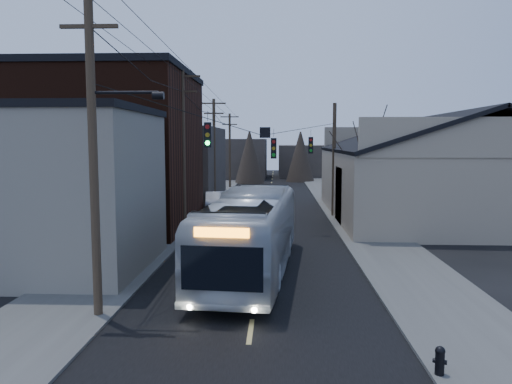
{
  "coord_description": "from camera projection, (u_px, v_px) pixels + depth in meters",
  "views": [
    {
      "loc": [
        0.79,
        -12.45,
        5.71
      ],
      "look_at": [
        -0.35,
        13.94,
        3.0
      ],
      "focal_mm": 35.0,
      "sensor_mm": 36.0,
      "label": 1
    }
  ],
  "objects": [
    {
      "name": "ground",
      "position": [
        246.0,
        361.0,
        12.99
      ],
      "size": [
        160.0,
        160.0,
        0.0
      ],
      "primitive_type": "plane",
      "color": "black",
      "rests_on": "ground"
    },
    {
      "name": "road_surface",
      "position": [
        268.0,
        208.0,
        42.8
      ],
      "size": [
        9.0,
        110.0,
        0.02
      ],
      "primitive_type": "cube",
      "color": "black",
      "rests_on": "ground"
    },
    {
      "name": "sidewalk_left",
      "position": [
        193.0,
        207.0,
        43.07
      ],
      "size": [
        4.0,
        110.0,
        0.12
      ],
      "primitive_type": "cube",
      "color": "#474744",
      "rests_on": "ground"
    },
    {
      "name": "sidewalk_right",
      "position": [
        344.0,
        207.0,
        42.52
      ],
      "size": [
        4.0,
        110.0,
        0.12
      ],
      "primitive_type": "cube",
      "color": "#474744",
      "rests_on": "ground"
    },
    {
      "name": "building_clapboard",
      "position": [
        55.0,
        191.0,
        21.96
      ],
      "size": [
        8.0,
        8.0,
        7.0
      ],
      "primitive_type": "cube",
      "color": "#6D675B",
      "rests_on": "ground"
    },
    {
      "name": "building_brick",
      "position": [
        114.0,
        152.0,
        32.78
      ],
      "size": [
        10.0,
        12.0,
        10.0
      ],
      "primitive_type": "cube",
      "color": "black",
      "rests_on": "ground"
    },
    {
      "name": "building_left_far",
      "position": [
        172.0,
        164.0,
        48.81
      ],
      "size": [
        9.0,
        14.0,
        7.0
      ],
      "primitive_type": "cube",
      "color": "#37302C",
      "rests_on": "ground"
    },
    {
      "name": "warehouse",
      "position": [
        442.0,
        182.0,
        37.0
      ],
      "size": [
        16.16,
        20.6,
        7.73
      ],
      "color": "gray",
      "rests_on": "ground"
    },
    {
      "name": "building_far_left",
      "position": [
        234.0,
        158.0,
        77.54
      ],
      "size": [
        10.0,
        12.0,
        6.0
      ],
      "primitive_type": "cube",
      "color": "#37302C",
      "rests_on": "ground"
    },
    {
      "name": "building_far_right",
      "position": [
        315.0,
        161.0,
        82.0
      ],
      "size": [
        12.0,
        14.0,
        5.0
      ],
      "primitive_type": "cube",
      "color": "#37302C",
      "rests_on": "ground"
    },
    {
      "name": "bare_tree",
      "position": [
        366.0,
        174.0,
        32.22
      ],
      "size": [
        0.4,
        0.4,
        7.2
      ],
      "primitive_type": "cone",
      "color": "black",
      "rests_on": "ground"
    },
    {
      "name": "utility_lines",
      "position": [
        224.0,
        151.0,
        36.61
      ],
      "size": [
        11.24,
        45.28,
        10.5
      ],
      "color": "#382B1E",
      "rests_on": "ground"
    },
    {
      "name": "bus",
      "position": [
        251.0,
        233.0,
        21.4
      ],
      "size": [
        4.1,
        12.88,
        3.53
      ],
      "primitive_type": "imported",
      "rotation": [
        0.0,
        0.0,
        3.05
      ],
      "color": "#AEB3BA",
      "rests_on": "ground"
    },
    {
      "name": "parked_car",
      "position": [
        216.0,
        202.0,
        40.55
      ],
      "size": [
        2.25,
        4.92,
        1.56
      ],
      "primitive_type": "imported",
      "rotation": [
        0.0,
        0.0,
        0.13
      ],
      "color": "#A4A7AC",
      "rests_on": "ground"
    },
    {
      "name": "fire_hydrant",
      "position": [
        440.0,
        359.0,
        11.94
      ],
      "size": [
        0.34,
        0.24,
        0.71
      ],
      "rotation": [
        0.0,
        0.0,
        -0.4
      ],
      "color": "black",
      "rests_on": "sidewalk_right"
    }
  ]
}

